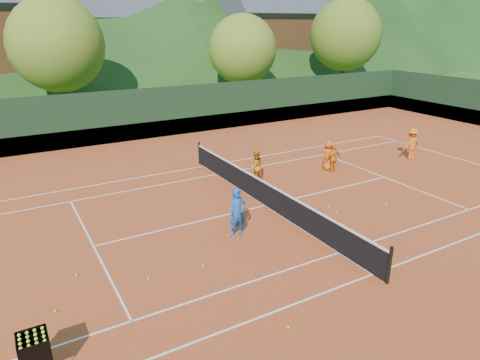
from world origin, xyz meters
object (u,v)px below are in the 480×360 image
student_a (256,166)px  student_c (328,155)px  ball_hopper (34,347)px  chalet_mid (139,39)px  student_b (334,158)px  coach (238,213)px  chalet_right (270,35)px  student_d (411,144)px  tennis_net (266,193)px

student_a → student_c: size_ratio=1.00×
ball_hopper → chalet_mid: 41.70m
chalet_mid → ball_hopper: bearing=-110.4°
student_b → chalet_mid: 32.57m
coach → chalet_right: size_ratio=0.14×
student_d → chalet_right: chalet_right is taller
student_c → ball_hopper: size_ratio=1.43×
chalet_mid → student_b: bearing=-92.0°
student_c → chalet_right: (15.14, 27.90, 4.52)m
student_a → coach: bearing=51.3°
student_c → student_b: bearing=71.7°
chalet_right → coach: bearing=-125.0°
coach → student_c: (7.01, 3.74, -0.11)m
coach → tennis_net: 2.73m
student_a → ball_hopper: bearing=37.1°
student_d → tennis_net: (-9.59, -1.28, -0.32)m
student_b → chalet_right: bearing=-115.7°
tennis_net → ball_hopper: size_ratio=12.07×
student_b → student_d: (4.71, -0.46, 0.16)m
coach → tennis_net: bearing=33.6°
ball_hopper → tennis_net: bearing=30.0°
coach → student_d: 12.10m
tennis_net → coach: bearing=-142.7°
student_a → student_c: bearing=175.3°
chalet_right → chalet_mid: bearing=164.1°
chalet_right → student_a: bearing=-124.5°
student_c → coach: bearing=7.0°
student_d → tennis_net: student_d is taller
student_c → tennis_net: 5.30m
coach → ball_hopper: (-6.31, -3.24, -0.08)m
coach → ball_hopper: bearing=-156.5°
student_b → ball_hopper: 14.89m
student_a → student_c: (3.83, -0.28, -0.00)m
student_b → student_d: bearing=176.9°
coach → chalet_mid: 36.79m
coach → tennis_net: coach is taller
coach → chalet_right: chalet_right is taller
student_b → tennis_net: size_ratio=0.11×
coach → ball_hopper: size_ratio=1.66×
student_c → chalet_mid: bearing=-113.2°
ball_hopper → student_c: bearing=27.7°
tennis_net → student_d: bearing=7.6°
coach → student_d: bearing=10.2°
tennis_net → chalet_mid: chalet_mid is taller
coach → student_b: (7.03, 3.38, -0.17)m
student_a → student_c: student_a is taller
student_b → chalet_mid: size_ratio=0.10×
chalet_mid → chalet_right: (14.00, -4.00, 0.27)m
ball_hopper → chalet_mid: (14.46, 38.88, 4.22)m
student_d → coach: bearing=13.8°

